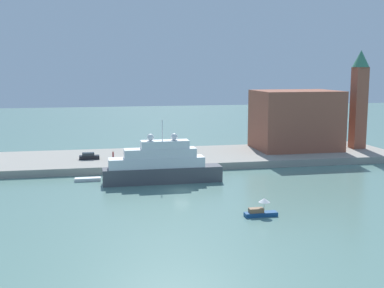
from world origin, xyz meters
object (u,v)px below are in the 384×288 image
at_px(large_yacht, 161,166).
at_px(work_barge, 88,179).
at_px(mooring_bollard, 193,161).
at_px(harbor_building, 296,120).
at_px(parked_car, 89,156).
at_px(bell_tower, 359,95).
at_px(person_figure, 113,155).
at_px(small_motorboat, 261,210).

bearing_deg(large_yacht, work_barge, 163.02).
height_order(work_barge, mooring_bollard, mooring_bollard).
distance_m(harbor_building, parked_car, 50.40).
relative_size(harbor_building, bell_tower, 0.81).
relative_size(harbor_building, parked_car, 4.54).
xyz_separation_m(harbor_building, parked_car, (-49.75, -4.73, -6.54)).
relative_size(person_figure, mooring_bollard, 2.08).
relative_size(harbor_building, mooring_bollard, 23.90).
distance_m(person_figure, mooring_bollard, 18.07).
relative_size(large_yacht, mooring_bollard, 27.02).
relative_size(large_yacht, small_motorboat, 4.63).
height_order(small_motorboat, parked_car, parked_car).
bearing_deg(person_figure, large_yacht, -66.37).
relative_size(bell_tower, person_figure, 14.11).
height_order(parked_car, person_figure, person_figure).
bearing_deg(bell_tower, work_barge, -165.05).
xyz_separation_m(large_yacht, bell_tower, (52.13, 21.63, 11.40)).
relative_size(small_motorboat, mooring_bollard, 5.84).
xyz_separation_m(small_motorboat, mooring_bollard, (-2.94, 34.60, 1.04)).
bearing_deg(work_barge, harbor_building, 21.29).
height_order(small_motorboat, work_barge, small_motorboat).
bearing_deg(mooring_bollard, bell_tower, 14.25).
height_order(harbor_building, bell_tower, bell_tower).
bearing_deg(parked_car, mooring_bollard, -21.44).
bearing_deg(parked_car, small_motorboat, -60.51).
bearing_deg(small_motorboat, harbor_building, 61.96).
xyz_separation_m(small_motorboat, parked_car, (-24.32, 43.00, 1.25)).
bearing_deg(small_motorboat, bell_tower, 48.12).
bearing_deg(mooring_bollard, harbor_building, 24.84).
xyz_separation_m(large_yacht, small_motorboat, (11.10, -24.14, -2.29)).
xyz_separation_m(small_motorboat, person_figure, (-19.16, 42.55, 1.42)).
relative_size(work_barge, parked_car, 1.13).
relative_size(large_yacht, harbor_building, 1.13).
distance_m(large_yacht, small_motorboat, 26.67).
distance_m(harbor_building, mooring_bollard, 31.97).
xyz_separation_m(harbor_building, person_figure, (-44.58, -5.18, -6.37)).
bearing_deg(small_motorboat, person_figure, 114.24).
xyz_separation_m(large_yacht, mooring_bollard, (8.16, 10.46, -1.25)).
xyz_separation_m(work_barge, harbor_building, (49.99, 19.48, 8.39)).
relative_size(parked_car, person_figure, 2.53).
bearing_deg(person_figure, small_motorboat, -65.76).
distance_m(work_barge, bell_tower, 69.39).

